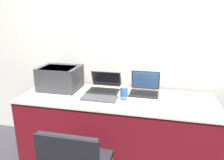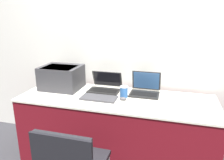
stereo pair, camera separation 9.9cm
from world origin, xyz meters
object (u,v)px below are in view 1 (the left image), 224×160
object	(u,v)px
printer	(60,77)
laptop_left	(104,87)
external_keyboard	(99,98)
coffee_cup	(124,92)
mouse	(124,99)
laptop_right	(144,89)

from	to	relation	value
printer	laptop_left	xyz separation A→B (m)	(0.52, 0.07, -0.10)
laptop_left	printer	bearing A→B (deg)	-172.54
laptop_left	external_keyboard	distance (m)	0.28
coffee_cup	mouse	bearing A→B (deg)	-81.95
laptop_right	coffee_cup	xyz separation A→B (m)	(-0.20, -0.16, 0.01)
laptop_right	coffee_cup	distance (m)	0.26
laptop_right	mouse	world-z (taller)	laptop_right
external_keyboard	coffee_cup	world-z (taller)	coffee_cup
laptop_left	laptop_right	bearing A→B (deg)	1.45
laptop_left	external_keyboard	size ratio (longest dim) A/B	0.95
laptop_left	external_keyboard	bearing A→B (deg)	-86.48
external_keyboard	mouse	size ratio (longest dim) A/B	5.10
printer	coffee_cup	distance (m)	0.78
laptop_left	coffee_cup	size ratio (longest dim) A/B	2.93
coffee_cup	printer	bearing A→B (deg)	173.76
external_keyboard	laptop_left	bearing A→B (deg)	93.52
laptop_right	mouse	distance (m)	0.32
laptop_left	mouse	world-z (taller)	laptop_left
laptop_right	mouse	bearing A→B (deg)	-126.67
laptop_right	external_keyboard	bearing A→B (deg)	-147.28
printer	laptop_right	distance (m)	0.98
printer	mouse	world-z (taller)	printer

